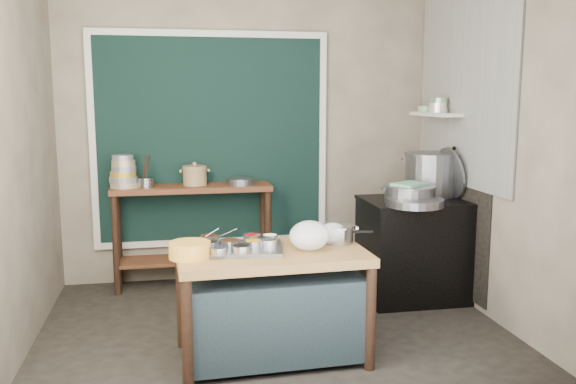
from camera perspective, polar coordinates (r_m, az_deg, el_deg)
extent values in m
cube|color=#2A2620|center=(4.74, -1.27, -13.04)|extent=(3.50, 3.00, 0.02)
cube|color=gray|center=(5.89, -3.81, 5.44)|extent=(3.50, 0.02, 2.80)
cube|color=gray|center=(4.46, -24.27, 3.48)|extent=(0.02, 3.00, 2.80)
cube|color=gray|center=(5.01, 19.00, 4.32)|extent=(0.02, 3.00, 2.80)
cube|color=black|center=(5.82, -7.18, 4.85)|extent=(2.10, 0.02, 1.90)
cube|color=#B2B2AA|center=(5.47, 16.12, 9.54)|extent=(0.02, 1.70, 1.70)
cube|color=black|center=(5.66, 15.19, -2.17)|extent=(0.01, 1.30, 1.30)
cube|color=beige|center=(5.69, 13.68, 7.09)|extent=(0.22, 0.70, 0.03)
cube|color=brown|center=(4.17, -1.52, -10.51)|extent=(1.27, 0.76, 0.75)
cube|color=#562E18|center=(5.76, -8.87, -4.06)|extent=(1.45, 0.40, 0.95)
cube|color=black|center=(5.47, 11.85, -5.38)|extent=(0.90, 0.68, 0.85)
cube|color=black|center=(5.38, 12.00, -0.84)|extent=(0.92, 0.69, 0.03)
cube|color=gray|center=(4.08, -4.68, -5.29)|extent=(0.63, 0.49, 0.03)
cylinder|color=gray|center=(4.03, -3.27, -4.89)|extent=(0.12, 0.12, 0.05)
cylinder|color=gray|center=(4.18, -7.36, -4.43)|extent=(0.13, 0.13, 0.05)
cylinder|color=gray|center=(4.19, -3.37, -4.34)|extent=(0.12, 0.12, 0.05)
cylinder|color=gray|center=(4.19, -1.69, -4.34)|extent=(0.11, 0.11, 0.05)
cylinder|color=gray|center=(3.89, -6.52, -5.47)|extent=(0.11, 0.11, 0.05)
cylinder|color=gray|center=(3.90, -4.41, -5.36)|extent=(0.12, 0.12, 0.05)
cylinder|color=gray|center=(4.02, -7.46, -4.98)|extent=(0.14, 0.14, 0.05)
cylinder|color=silver|center=(4.07, -1.81, -4.77)|extent=(0.10, 0.10, 0.05)
cylinder|color=gray|center=(4.04, -5.46, -4.86)|extent=(0.13, 0.13, 0.05)
cylinder|color=gold|center=(3.93, -9.17, -5.37)|extent=(0.28, 0.28, 0.10)
ellipsoid|color=white|center=(4.05, 2.01, -4.10)|extent=(0.33, 0.30, 0.20)
ellipsoid|color=white|center=(4.23, 4.17, -3.89)|extent=(0.24, 0.22, 0.15)
cylinder|color=tan|center=(5.66, -15.06, 0.67)|extent=(0.26, 0.26, 0.05)
cylinder|color=gray|center=(5.66, -15.08, 1.16)|extent=(0.25, 0.25, 0.05)
cylinder|color=gold|center=(5.65, -15.10, 1.65)|extent=(0.23, 0.23, 0.05)
cylinder|color=gray|center=(5.65, -15.12, 2.15)|extent=(0.22, 0.22, 0.05)
cylinder|color=tan|center=(5.64, -15.14, 2.64)|extent=(0.21, 0.21, 0.05)
cylinder|color=gray|center=(5.64, -15.16, 3.14)|extent=(0.19, 0.19, 0.05)
cylinder|color=gray|center=(5.61, -13.12, 0.87)|extent=(0.18, 0.18, 0.09)
cylinder|color=gray|center=(5.64, -4.42, 0.98)|extent=(0.28, 0.28, 0.06)
cylinder|color=gray|center=(5.50, 15.00, 1.77)|extent=(0.13, 0.46, 0.45)
cube|color=#63A87E|center=(5.18, 11.36, 0.73)|extent=(0.35, 0.33, 0.02)
cylinder|color=gray|center=(5.05, 11.76, -0.95)|extent=(0.48, 0.48, 0.06)
cylinder|color=silver|center=(5.65, 13.90, 7.44)|extent=(0.16, 0.16, 0.04)
cylinder|color=silver|center=(5.65, 13.92, 7.87)|extent=(0.15, 0.15, 0.04)
cylinder|color=gray|center=(5.65, 13.94, 8.31)|extent=(0.14, 0.14, 0.04)
cylinder|color=gray|center=(5.89, 12.82, 7.59)|extent=(0.19, 0.19, 0.05)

